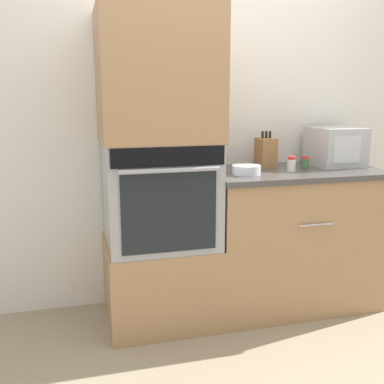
% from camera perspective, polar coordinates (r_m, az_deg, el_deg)
% --- Properties ---
extents(ground_plane, '(12.00, 12.00, 0.00)m').
position_cam_1_polar(ground_plane, '(2.82, 4.26, -17.52)').
color(ground_plane, gray).
extents(wall_back, '(8.00, 0.05, 2.50)m').
position_cam_1_polar(wall_back, '(3.05, 0.75, 9.45)').
color(wall_back, silver).
rests_on(wall_back, ground_plane).
extents(oven_cabinet_base, '(0.67, 0.60, 0.51)m').
position_cam_1_polar(oven_cabinet_base, '(2.89, -4.02, -11.11)').
color(oven_cabinet_base, '#A87F56').
rests_on(oven_cabinet_base, ground_plane).
extents(wall_oven, '(0.64, 0.64, 0.62)m').
position_cam_1_polar(wall_oven, '(2.71, -4.18, -0.10)').
color(wall_oven, '#9EA0A5').
rests_on(wall_oven, oven_cabinet_base).
extents(oven_cabinet_upper, '(0.67, 0.60, 0.75)m').
position_cam_1_polar(oven_cabinet_upper, '(2.66, -4.44, 14.54)').
color(oven_cabinet_upper, '#A87F56').
rests_on(oven_cabinet_upper, wall_oven).
extents(counter_unit, '(1.13, 0.63, 0.93)m').
position_cam_1_polar(counter_unit, '(3.09, 12.40, -5.65)').
color(counter_unit, '#A87F56').
rests_on(counter_unit, ground_plane).
extents(microwave, '(0.31, 0.34, 0.26)m').
position_cam_1_polar(microwave, '(3.22, 17.74, 5.53)').
color(microwave, '#B2B5BA').
rests_on(microwave, counter_unit).
extents(knife_block, '(0.10, 0.15, 0.24)m').
position_cam_1_polar(knife_block, '(3.03, 9.33, 4.98)').
color(knife_block, olive).
rests_on(knife_block, counter_unit).
extents(bowl, '(0.17, 0.17, 0.06)m').
position_cam_1_polar(bowl, '(2.75, 6.92, 2.82)').
color(bowl, silver).
rests_on(bowl, counter_unit).
extents(condiment_jar_near, '(0.05, 0.05, 0.11)m').
position_cam_1_polar(condiment_jar_near, '(2.97, 2.74, 4.13)').
color(condiment_jar_near, '#427047').
rests_on(condiment_jar_near, counter_unit).
extents(condiment_jar_mid, '(0.05, 0.05, 0.10)m').
position_cam_1_polar(condiment_jar_mid, '(2.91, 12.53, 3.50)').
color(condiment_jar_mid, silver).
rests_on(condiment_jar_mid, counter_unit).
extents(condiment_jar_far, '(0.05, 0.05, 0.08)m').
position_cam_1_polar(condiment_jar_far, '(3.04, 14.17, 3.66)').
color(condiment_jar_far, '#427047').
rests_on(condiment_jar_far, counter_unit).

